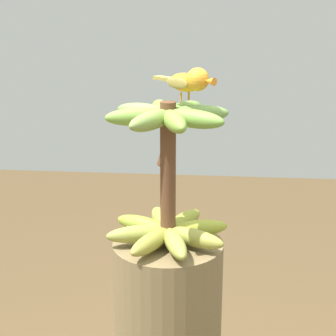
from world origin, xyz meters
The scene contains 2 objects.
banana_bunch centered at (0.00, 0.00, 1.27)m, with size 0.30×0.30×0.35m.
perched_bird centered at (0.01, -0.05, 1.49)m, with size 0.14×0.15×0.08m.
Camera 1 is at (-1.26, -0.12, 1.67)m, focal length 60.14 mm.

